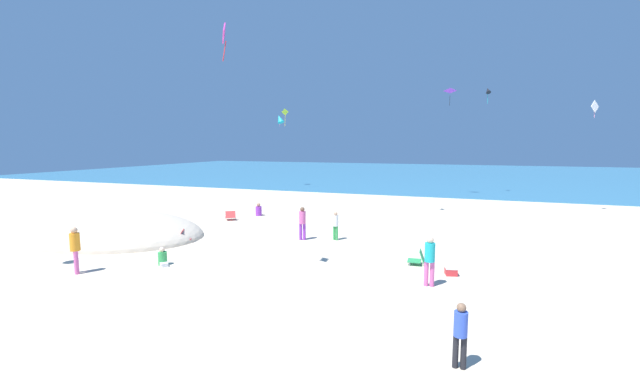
# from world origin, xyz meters

# --- Properties ---
(ground_plane) EXTENTS (120.00, 120.00, 0.00)m
(ground_plane) POSITION_xyz_m (0.00, 10.00, 0.00)
(ground_plane) COLOR beige
(ocean_water) EXTENTS (120.00, 60.00, 0.05)m
(ocean_water) POSITION_xyz_m (0.00, 56.20, 0.03)
(ocean_water) COLOR teal
(ocean_water) RESTS_ON ground_plane
(dune_mound) EXTENTS (10.33, 7.23, 2.36)m
(dune_mound) POSITION_xyz_m (-11.73, 5.46, 0.00)
(dune_mound) COLOR beige
(dune_mound) RESTS_ON ground_plane
(beach_chair_far_right) EXTENTS (0.83, 0.82, 0.59)m
(beach_chair_far_right) POSITION_xyz_m (-7.05, 5.48, 0.28)
(beach_chair_far_right) COLOR #D13D3D
(beach_chair_far_right) RESTS_ON ground_plane
(beach_chair_mid_beach) EXTENTS (0.87, 0.90, 0.58)m
(beach_chair_mid_beach) POSITION_xyz_m (-8.06, 11.02, 0.26)
(beach_chair_mid_beach) COLOR #D13D3D
(beach_chair_mid_beach) RESTS_ON ground_plane
(beach_chair_near_camera) EXTENTS (0.66, 0.62, 0.58)m
(beach_chair_near_camera) POSITION_xyz_m (3.77, 5.66, 0.25)
(beach_chair_near_camera) COLOR #2D9956
(beach_chair_near_camera) RESTS_ON ground_plane
(cooler_box) EXTENTS (0.48, 0.50, 0.28)m
(cooler_box) POSITION_xyz_m (5.03, 4.83, 0.14)
(cooler_box) COLOR red
(cooler_box) RESTS_ON ground_plane
(person_0) EXTENTS (0.47, 0.47, 1.69)m
(person_0) POSITION_xyz_m (-7.57, 0.33, 0.98)
(person_0) COLOR #D8599E
(person_0) RESTS_ON ground_plane
(person_1) EXTENTS (0.35, 0.35, 1.66)m
(person_1) POSITION_xyz_m (4.40, 3.39, 0.96)
(person_1) COLOR #D8599E
(person_1) RESTS_ON ground_plane
(person_2) EXTENTS (0.62, 0.57, 0.70)m
(person_2) POSITION_xyz_m (-5.38, 2.20, 0.26)
(person_2) COLOR green
(person_2) RESTS_ON ground_plane
(person_3) EXTENTS (0.59, 0.74, 0.83)m
(person_3) POSITION_xyz_m (-7.24, 13.04, 0.31)
(person_3) COLOR purple
(person_3) RESTS_ON ground_plane
(person_4) EXTENTS (0.35, 0.35, 1.38)m
(person_4) POSITION_xyz_m (-0.45, 8.39, 0.80)
(person_4) COLOR green
(person_4) RESTS_ON ground_plane
(person_5) EXTENTS (0.28, 0.28, 1.40)m
(person_5) POSITION_xyz_m (5.44, -1.38, 0.81)
(person_5) COLOR black
(person_5) RESTS_ON ground_plane
(person_6) EXTENTS (0.39, 0.39, 1.61)m
(person_6) POSITION_xyz_m (-1.96, 7.85, 0.93)
(person_6) COLOR purple
(person_6) RESTS_ON ground_plane
(kite_lime) EXTENTS (0.67, 0.27, 1.78)m
(kite_lime) POSITION_xyz_m (-12.04, 27.35, 7.75)
(kite_lime) COLOR #99DB33
(kite_black) EXTENTS (0.65, 0.77, 1.52)m
(kite_black) POSITION_xyz_m (6.80, 30.11, 9.43)
(kite_black) COLOR black
(kite_white) EXTENTS (0.58, 0.59, 1.13)m
(kite_white) POSITION_xyz_m (12.97, 21.29, 7.03)
(kite_white) COLOR white
(kite_teal) EXTENTS (1.19, 1.01, 1.35)m
(kite_teal) POSITION_xyz_m (-13.79, 29.74, 7.33)
(kite_teal) COLOR #1EADAD
(kite_purple) EXTENTS (0.85, 0.68, 1.64)m
(kite_purple) POSITION_xyz_m (3.68, 27.50, 9.31)
(kite_purple) COLOR purple
(kite_magenta) EXTENTS (0.38, 0.57, 1.18)m
(kite_magenta) POSITION_xyz_m (-1.92, 1.51, 8.04)
(kite_magenta) COLOR #DB3DA8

